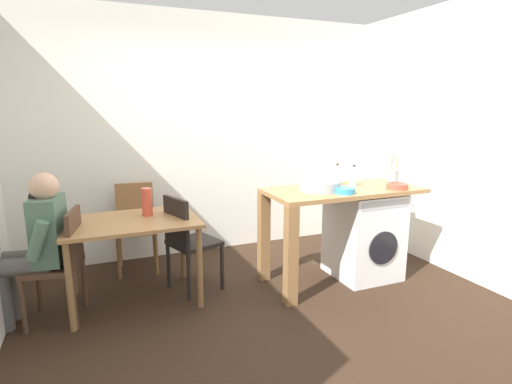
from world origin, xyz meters
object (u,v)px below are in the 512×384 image
(dining_table, at_px, (132,231))
(utensil_crock, at_px, (393,176))
(chair_opposite, at_px, (187,238))
(colander, at_px, (397,186))
(mixing_bowl, at_px, (345,190))
(seated_person, at_px, (38,241))
(chair_person_seat, at_px, (62,259))
(chair_spare_by_wall, at_px, (136,222))
(washing_machine, at_px, (363,234))
(bottle_squat_brown, at_px, (354,176))
(bottle_tall_green, at_px, (337,176))
(vase, at_px, (147,202))

(dining_table, bearing_deg, utensil_crock, -5.22)
(chair_opposite, xyz_separation_m, colander, (1.90, -0.53, 0.44))
(mixing_bowl, bearing_deg, utensil_crock, 18.32)
(seated_person, xyz_separation_m, colander, (3.09, -0.42, 0.28))
(chair_person_seat, xyz_separation_m, chair_spare_by_wall, (0.65, 0.89, 0.00))
(chair_person_seat, height_order, chair_opposite, same)
(washing_machine, bearing_deg, chair_person_seat, 176.40)
(chair_person_seat, relative_size, bottle_squat_brown, 4.34)
(chair_person_seat, height_order, utensil_crock, utensil_crock)
(chair_person_seat, distance_m, bottle_squat_brown, 2.70)
(chair_person_seat, xyz_separation_m, colander, (2.93, -0.39, 0.44))
(utensil_crock, bearing_deg, chair_opposite, 172.87)
(utensil_crock, bearing_deg, seated_person, 177.36)
(dining_table, xyz_separation_m, colander, (2.38, -0.50, 0.31))
(chair_person_seat, bearing_deg, chair_opposite, -71.19)
(chair_person_seat, bearing_deg, dining_table, -67.19)
(washing_machine, relative_size, bottle_tall_green, 3.95)
(seated_person, distance_m, vase, 0.90)
(bottle_tall_green, distance_m, mixing_bowl, 0.39)
(bottle_squat_brown, height_order, utensil_crock, utensil_crock)
(bottle_squat_brown, xyz_separation_m, mixing_bowl, (-0.29, -0.28, -0.06))
(washing_machine, relative_size, colander, 4.30)
(seated_person, distance_m, mixing_bowl, 2.56)
(dining_table, distance_m, utensil_crock, 2.60)
(chair_spare_by_wall, relative_size, bottle_squat_brown, 4.34)
(chair_spare_by_wall, distance_m, washing_machine, 2.34)
(chair_spare_by_wall, height_order, vase, vase)
(washing_machine, bearing_deg, colander, -49.26)
(chair_opposite, relative_size, bottle_tall_green, 4.14)
(dining_table, relative_size, seated_person, 0.92)
(seated_person, distance_m, utensil_crock, 3.29)
(chair_person_seat, xyz_separation_m, bottle_tall_green, (2.50, -0.02, 0.51))
(vase, bearing_deg, chair_spare_by_wall, 93.62)
(colander, bearing_deg, bottle_tall_green, 139.01)
(seated_person, height_order, vase, seated_person)
(bottle_squat_brown, bearing_deg, chair_opposite, 171.75)
(colander, relative_size, vase, 0.82)
(seated_person, relative_size, vase, 4.89)
(chair_spare_by_wall, height_order, utensil_crock, utensil_crock)
(chair_spare_by_wall, bearing_deg, washing_machine, 158.76)
(dining_table, relative_size, bottle_tall_green, 5.05)
(bottle_squat_brown, distance_m, vase, 1.98)
(chair_person_seat, height_order, bottle_tall_green, bottle_tall_green)
(chair_spare_by_wall, height_order, washing_machine, chair_spare_by_wall)
(dining_table, bearing_deg, washing_machine, -7.44)
(seated_person, bearing_deg, dining_table, -72.23)
(seated_person, height_order, utensil_crock, utensil_crock)
(dining_table, xyz_separation_m, washing_machine, (2.19, -0.29, -0.21))
(vase, bearing_deg, utensil_crock, -7.89)
(chair_opposite, bearing_deg, washing_machine, 61.10)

